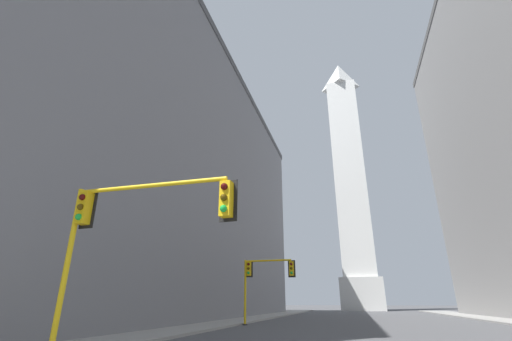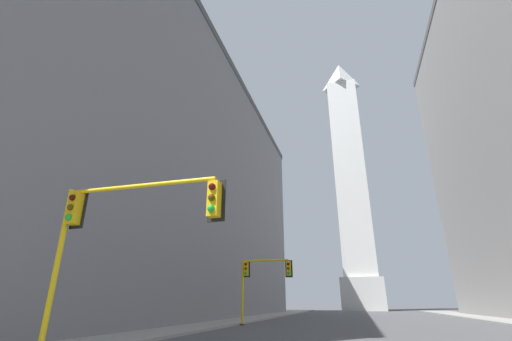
{
  "view_description": "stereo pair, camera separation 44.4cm",
  "coord_description": "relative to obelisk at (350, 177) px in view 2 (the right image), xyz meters",
  "views": [
    {
      "loc": [
        -1.2,
        -0.86,
        1.7
      ],
      "look_at": [
        -16.62,
        55.15,
        24.06
      ],
      "focal_mm": 24.0,
      "sensor_mm": 36.0,
      "label": 1
    },
    {
      "loc": [
        -0.77,
        -0.74,
        1.7
      ],
      "look_at": [
        -16.62,
        55.15,
        24.06
      ],
      "focal_mm": 24.0,
      "sensor_mm": 36.0,
      "label": 2
    }
  ],
  "objects": [
    {
      "name": "building_left",
      "position": [
        -23.43,
        -45.19,
        -14.19
      ],
      "size": [
        20.14,
        60.54,
        30.32
      ],
      "color": "slate",
      "rests_on": "ground_plane"
    },
    {
      "name": "sidewalk_left",
      "position": [
        -12.58,
        -50.41,
        -29.28
      ],
      "size": [
        5.0,
        94.52,
        0.15
      ],
      "primitive_type": "cube",
      "color": "gray",
      "rests_on": "ground_plane"
    },
    {
      "name": "traffic_light_mid_left",
      "position": [
        -8.32,
        -51.78,
        -25.62
      ],
      "size": [
        4.3,
        0.52,
        4.94
      ],
      "color": "yellow",
      "rests_on": "ground_plane"
    },
    {
      "name": "obelisk",
      "position": [
        0.0,
        0.0,
        0.0
      ],
      "size": [
        8.7,
        8.7,
        61.78
      ],
      "color": "silver",
      "rests_on": "ground_plane"
    },
    {
      "name": "traffic_light_near_left",
      "position": [
        -8.15,
        -70.23,
        -25.22
      ],
      "size": [
        5.92,
        0.51,
        5.39
      ],
      "color": "yellow",
      "rests_on": "ground_plane"
    }
  ]
}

